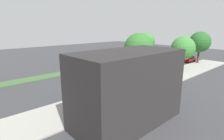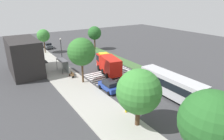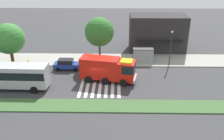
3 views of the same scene
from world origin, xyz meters
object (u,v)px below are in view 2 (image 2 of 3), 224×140
Objects in this scene: fire_truck at (108,63)px; parked_car_mid at (109,86)px; transit_bus at (171,84)px; bus_stop_shelter at (64,63)px; sidewalk_tree_far_west at (212,122)px; sidewalk_tree_center at (81,52)px; bench_near_shelter at (72,75)px; median_tree_west at (95,33)px; sidewalk_tree_west at (139,92)px; street_lamp at (61,49)px; parked_car_east at (48,45)px; sidewalk_tree_east at (43,36)px; fire_hydrant at (126,110)px.

parked_car_mid is at bearing 160.27° from fire_truck.
transit_bus is 22.02m from bus_stop_shelter.
sidewalk_tree_far_west is 0.98× the size of sidewalk_tree_center.
bench_near_shelter is 22.78m from median_tree_west.
sidewalk_tree_far_west reaches higher than bench_near_shelter.
sidewalk_tree_west is at bearing 180.00° from sidewalk_tree_center.
transit_bus is at bearing -134.57° from parked_car_mid.
bench_near_shelter is at bearing -146.92° from transit_bus.
street_lamp is 15.90m from median_tree_west.
sidewalk_tree_far_west reaches higher than transit_bus.
median_tree_west is (-9.32, -11.37, 3.98)m from parked_car_east.
transit_bus is 18.57m from bench_near_shelter.
sidewalk_tree_west is 1.08× the size of sidewalk_tree_east.
sidewalk_tree_east reaches higher than transit_bus.
bus_stop_shelter is at bearing 177.51° from sidewalk_tree_east.
fire_truck is at bearing -74.42° from sidewalk_tree_center.
bench_near_shelter is at bearing 2.19° from sidewalk_tree_west.
sidewalk_tree_west is at bearing 179.15° from street_lamp.
sidewalk_tree_east is (21.35, -0.71, 4.27)m from bench_near_shelter.
sidewalk_tree_far_west reaches higher than sidewalk_tree_west.
transit_bus is (-42.28, -6.82, 1.21)m from parked_car_east.
sidewalk_tree_center reaches higher than sidewalk_tree_west.
sidewalk_tree_far_west is (-35.62, 0.40, 1.72)m from street_lamp.
parked_car_mid is 9.30m from bench_near_shelter.
sidewalk_tree_far_west reaches higher than sidewalk_tree_east.
median_tree_west is (18.93, -7.13, 2.85)m from fire_truck.
fire_truck is 0.76× the size of transit_bus.
street_lamp is 8.57× the size of fire_hydrant.
sidewalk_tree_center is at bearing 174.70° from parked_car_east.
sidewalk_tree_east is (40.05, 0.00, 0.34)m from sidewalk_tree_west.
sidewalk_tree_east is 14.18m from median_tree_west.
sidewalk_tree_center reaches higher than street_lamp.
sidewalk_tree_far_west reaches higher than fire_truck.
street_lamp is at bearing -7.56° from bench_near_shelter.
fire_truck is at bearing -128.42° from bus_stop_shelter.
transit_bus is at bearing -89.58° from fire_hydrant.
street_lamp reaches higher than parked_car_mid.
parked_car_east is 0.68× the size of sidewalk_tree_west.
sidewalk_tree_east is (48.59, 0.00, -0.55)m from sidewalk_tree_far_west.
bench_near_shelter is 15.84m from fire_hydrant.
fire_truck reaches higher than parked_car_east.
fire_hydrant is at bearing -2.50° from sidewalk_tree_far_west.
fire_truck is 26.54m from sidewalk_tree_far_west.
transit_bus is at bearing -148.25° from bench_near_shelter.
bench_near_shelter is 0.27× the size of street_lamp.
bus_stop_shelter reaches higher than parked_car_mid.
fire_hydrant is at bearing -179.23° from sidewalk_tree_east.
sidewalk_tree_west is 1.04× the size of median_tree_west.
parked_car_mid is at bearing -12.56° from sidewalk_tree_west.
street_lamp is (8.39, -1.11, 3.10)m from bench_near_shelter.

